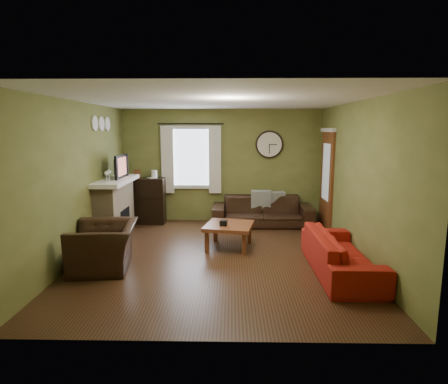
{
  "coord_description": "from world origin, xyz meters",
  "views": [
    {
      "loc": [
        0.23,
        -6.11,
        2.14
      ],
      "look_at": [
        0.1,
        0.4,
        1.05
      ],
      "focal_mm": 30.0,
      "sensor_mm": 36.0,
      "label": 1
    }
  ],
  "objects_px": {
    "bookshelf": "(145,201)",
    "sofa_red": "(340,253)",
    "coffee_table": "(229,236)",
    "armchair": "(104,246)",
    "sofa_brown": "(262,211)"
  },
  "relations": [
    {
      "from": "bookshelf",
      "to": "sofa_red",
      "type": "height_order",
      "value": "bookshelf"
    },
    {
      "from": "sofa_brown",
      "to": "sofa_red",
      "type": "height_order",
      "value": "sofa_brown"
    },
    {
      "from": "sofa_red",
      "to": "sofa_brown",
      "type": "bearing_deg",
      "value": 18.62
    },
    {
      "from": "bookshelf",
      "to": "sofa_brown",
      "type": "xyz_separation_m",
      "value": [
        2.67,
        -0.13,
        -0.2
      ]
    },
    {
      "from": "sofa_red",
      "to": "bookshelf",
      "type": "bearing_deg",
      "value": 50.84
    },
    {
      "from": "armchair",
      "to": "coffee_table",
      "type": "bearing_deg",
      "value": 111.3
    },
    {
      "from": "bookshelf",
      "to": "coffee_table",
      "type": "xyz_separation_m",
      "value": [
        1.93,
        -1.78,
        -0.3
      ]
    },
    {
      "from": "bookshelf",
      "to": "sofa_red",
      "type": "distance_m",
      "value": 4.68
    },
    {
      "from": "bookshelf",
      "to": "armchair",
      "type": "height_order",
      "value": "bookshelf"
    },
    {
      "from": "sofa_brown",
      "to": "sofa_red",
      "type": "bearing_deg",
      "value": -71.38
    },
    {
      "from": "sofa_brown",
      "to": "coffee_table",
      "type": "distance_m",
      "value": 1.81
    },
    {
      "from": "bookshelf",
      "to": "armchair",
      "type": "relative_size",
      "value": 0.97
    },
    {
      "from": "sofa_brown",
      "to": "armchair",
      "type": "height_order",
      "value": "armchair"
    },
    {
      "from": "bookshelf",
      "to": "armchair",
      "type": "bearing_deg",
      "value": -89.92
    },
    {
      "from": "sofa_red",
      "to": "coffee_table",
      "type": "relative_size",
      "value": 2.47
    }
  ]
}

